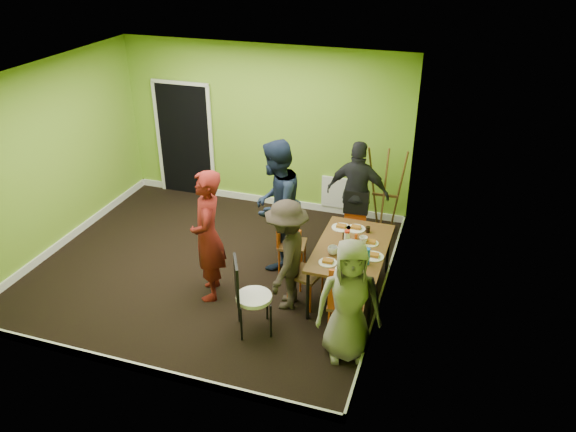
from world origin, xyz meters
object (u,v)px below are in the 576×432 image
Objects in this scene: chair_left_near at (300,266)px; orange_bottle at (356,236)px; chair_bentwood at (248,293)px; thermos at (347,240)px; chair_back_end at (356,209)px; person_left_far at (276,205)px; chair_front_end at (346,299)px; chair_left_far at (287,238)px; person_left_near at (287,255)px; blue_bottle at (367,256)px; person_standing at (208,236)px; dining_table at (352,250)px; easel at (385,194)px; person_back_end at (358,193)px; person_front_end at (349,301)px.

chair_left_near is 13.30× the size of orange_bottle.
chair_bentwood is 1.46m from thermos.
person_left_far is at bearing 38.01° from chair_back_end.
chair_left_near is 0.94m from chair_front_end.
thermos is 0.12× the size of person_left_far.
person_left_far is at bearing -130.23° from chair_left_far.
person_left_far is 1.04m from person_left_near.
thermos is 0.15× the size of person_left_near.
person_standing reaches higher than blue_bottle.
chair_front_end is 0.58× the size of person_standing.
chair_left_near is 0.29m from person_left_near.
thermos is at bearing 111.12° from chair_bentwood.
chair_left_far is at bearing 162.24° from dining_table.
easel reaches higher than blue_bottle.
easel is 2.99m from person_standing.
easel reaches higher than chair_left_near.
thermos is 0.80m from person_left_near.
chair_left_near is at bearing 81.36° from person_back_end.
person_standing reaches higher than chair_front_end.
person_left_far reaches higher than chair_bentwood.
chair_left_near is 0.63× the size of easel.
chair_bentwood reaches higher than thermos.
blue_bottle is at bearing 71.87° from chair_front_end.
person_left_near is at bearing 146.86° from chair_front_end.
chair_front_end is at bearing -90.21° from easel.
chair_back_end is at bearing 99.65° from dining_table.
chair_front_end is at bearing 73.12° from chair_bentwood.
dining_table is at bearing 102.04° from person_back_end.
person_front_end is (0.07, -2.90, 0.00)m from easel.
thermos is at bearing 93.53° from chair_back_end.
person_back_end is at bearing 81.61° from person_front_end.
thermos is at bearing 117.40° from person_left_near.
chair_left_near is 0.50× the size of person_left_far.
chair_left_near is at bearing 135.57° from chair_front_end.
thermos is at bearing 96.94° from chair_front_end.
person_standing is (-1.56, -1.86, 0.26)m from chair_back_end.
person_front_end reaches higher than chair_back_end.
person_left_near is at bearing 30.58° from person_left_far.
easel is (0.15, 1.72, 0.06)m from dining_table.
chair_back_end is at bearing 134.92° from person_left_far.
person_standing is at bearing -26.01° from person_left_far.
person_left_near is (0.26, -0.79, 0.23)m from chair_left_far.
chair_back_end is 0.60× the size of person_left_near.
person_left_far is at bearing 151.30° from blue_bottle.
orange_bottle is (-0.25, 0.57, -0.07)m from blue_bottle.
chair_left_far is at bearing 158.36° from thermos.
person_back_end reaches higher than dining_table.
easel is at bearing 153.60° from person_left_near.
chair_back_end is 0.50× the size of person_standing.
person_left_near is (-0.67, -0.42, -0.11)m from thermos.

